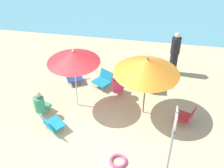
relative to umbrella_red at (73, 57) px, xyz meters
name	(u,v)px	position (x,y,z in m)	size (l,w,h in m)	color
ground_plane	(93,140)	(0.83, -1.42, -1.86)	(40.00, 40.00, 0.00)	#CCB789
umbrella_red	(73,57)	(0.00, 0.00, 0.00)	(1.59, 1.59, 2.10)	silver
umbrella_orange	(147,66)	(2.16, 0.01, -0.10)	(1.93, 1.93, 2.04)	#4C4C51
beach_chair_a	(51,123)	(-0.42, -1.30, -1.52)	(0.78, 0.78, 0.66)	teal
beach_chair_b	(187,116)	(3.49, -0.26, -1.57)	(0.65, 0.64, 0.55)	red
beach_chair_c	(156,82)	(2.49, 1.31, -1.55)	(0.48, 0.55, 0.58)	teal
beach_chair_d	(74,75)	(-0.49, 1.28, -1.58)	(0.75, 0.74, 0.57)	navy
beach_chair_e	(103,79)	(0.63, 1.19, -1.56)	(0.78, 0.78, 0.56)	teal
person_a	(118,85)	(1.22, 0.72, -1.40)	(0.39, 0.58, 0.90)	#DB3866
person_b	(40,104)	(-0.99, -0.65, -1.41)	(0.42, 0.55, 0.93)	#389970
person_c	(175,54)	(3.07, 2.45, -1.01)	(0.34, 0.34, 1.70)	black
warning_sign	(172,138)	(2.92, -2.37, -0.39)	(0.06, 0.45, 2.27)	#ADADB2
swim_ring	(118,161)	(1.68, -2.07, -1.81)	(0.48, 0.48, 0.08)	#E54C7F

